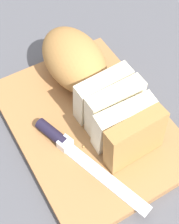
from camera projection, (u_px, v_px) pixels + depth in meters
name	position (u px, v px, depth m)	size (l,w,h in m)	color
ground_plane	(89.00, 127.00, 0.64)	(3.00, 3.00, 0.00)	#4C4C51
cutting_board	(89.00, 124.00, 0.63)	(0.36, 0.27, 0.02)	#9E6B3D
bread_loaf	(90.00, 80.00, 0.61)	(0.31, 0.12, 0.10)	#A8753D
bread_knife	(66.00, 145.00, 0.58)	(0.24, 0.09, 0.02)	silver
crumb_near_knife	(84.00, 147.00, 0.59)	(0.00, 0.00, 0.00)	#A8753D
crumb_near_loaf	(50.00, 137.00, 0.60)	(0.00, 0.00, 0.00)	#A8753D
crumb_stray_left	(88.00, 87.00, 0.66)	(0.01, 0.01, 0.01)	#A8753D
crumb_stray_right	(110.00, 143.00, 0.59)	(0.00, 0.00, 0.00)	#A8753D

